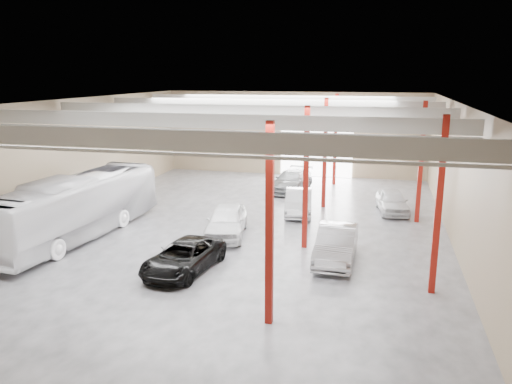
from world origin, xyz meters
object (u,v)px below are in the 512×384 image
at_px(coach_bus, 76,207).
at_px(car_right_near, 336,244).
at_px(car_row_b, 299,202).
at_px(car_right_far, 392,201).
at_px(car_row_c, 291,181).
at_px(black_sedan, 184,257).
at_px(car_row_a, 226,221).

relative_size(coach_bus, car_right_near, 2.42).
bearing_deg(car_row_b, car_right_far, 9.25).
height_order(car_row_c, car_right_near, car_right_near).
relative_size(car_row_b, car_row_c, 0.87).
bearing_deg(car_right_far, car_row_b, -171.48).
bearing_deg(coach_bus, car_right_far, 33.78).
bearing_deg(car_right_far, black_sedan, -135.26).
bearing_deg(car_row_b, coach_bus, -153.36).
bearing_deg(car_right_near, car_row_c, 109.09).
bearing_deg(car_row_b, car_row_a, -128.36).
height_order(black_sedan, car_right_near, car_right_near).
height_order(coach_bus, car_right_far, coach_bus).
xyz_separation_m(car_row_a, car_row_b, (3.02, 5.20, -0.08)).
bearing_deg(car_row_a, car_right_far, 28.99).
bearing_deg(car_row_c, car_row_a, -88.72).
relative_size(black_sedan, car_right_near, 0.98).
bearing_deg(car_row_a, car_row_c, 72.57).
xyz_separation_m(car_row_a, car_row_c, (1.47, 11.23, -0.08)).
bearing_deg(car_row_b, car_row_c, 96.14).
height_order(coach_bus, car_row_b, coach_bus).
height_order(black_sedan, car_row_b, car_row_b).
xyz_separation_m(car_row_b, car_right_near, (3.00, -7.46, 0.06)).
height_order(car_right_near, car_right_far, car_right_near).
xyz_separation_m(black_sedan, car_row_a, (0.32, 5.20, 0.17)).
bearing_deg(car_right_near, car_row_b, 112.38).
bearing_deg(car_row_a, car_row_b, 49.92).
height_order(car_row_a, car_right_far, car_row_a).
relative_size(car_row_a, car_row_c, 0.94).
bearing_deg(car_right_far, coach_bus, -159.51).
height_order(car_row_c, car_right_far, car_row_c).
xyz_separation_m(coach_bus, car_right_far, (16.16, 9.13, -0.93)).
xyz_separation_m(coach_bus, black_sedan, (7.23, -3.04, -0.98)).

